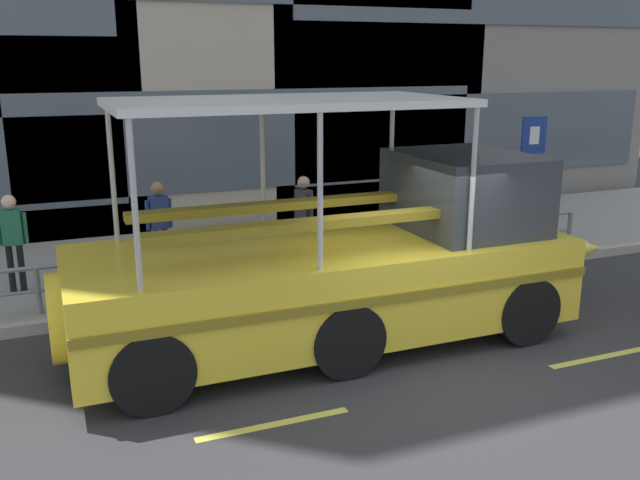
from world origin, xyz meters
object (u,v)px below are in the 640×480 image
object	(u,v)px
parking_sign	(531,158)
duck_tour_boat	(357,263)
pedestrian_mid_right	(159,219)
pedestrian_mid_left	(304,211)
pedestrian_near_stern	(12,234)
pedestrian_near_bow	(404,206)

from	to	relation	value
parking_sign	duck_tour_boat	bearing A→B (deg)	-151.89
parking_sign	pedestrian_mid_right	world-z (taller)	parking_sign
pedestrian_mid_left	pedestrian_near_stern	bearing A→B (deg)	177.04
duck_tour_boat	pedestrian_near_bow	bearing A→B (deg)	51.88
parking_sign	pedestrian_mid_left	world-z (taller)	parking_sign
parking_sign	pedestrian_near_bow	distance (m)	2.88
duck_tour_boat	pedestrian_mid_left	distance (m)	3.21
duck_tour_boat	pedestrian_mid_right	distance (m)	4.23
pedestrian_mid_right	pedestrian_near_bow	bearing A→B (deg)	-3.35
duck_tour_boat	pedestrian_mid_left	world-z (taller)	duck_tour_boat
pedestrian_mid_right	duck_tour_boat	bearing A→B (deg)	-57.92
pedestrian_near_bow	pedestrian_near_stern	distance (m)	7.26
pedestrian_near_bow	pedestrian_mid_left	distance (m)	2.21
pedestrian_mid_left	duck_tour_boat	bearing A→B (deg)	-96.91
duck_tour_boat	pedestrian_mid_left	xyz separation A→B (m)	(0.39, 3.19, 0.08)
pedestrian_near_bow	parking_sign	bearing A→B (deg)	-9.87
pedestrian_mid_left	pedestrian_near_stern	xyz separation A→B (m)	(-5.05, 0.26, -0.02)
pedestrian_mid_left	pedestrian_near_stern	distance (m)	5.06
duck_tour_boat	pedestrian_near_bow	xyz separation A→B (m)	(2.59, 3.30, -0.01)
pedestrian_near_bow	pedestrian_near_stern	xyz separation A→B (m)	(-7.25, 0.15, 0.08)
pedestrian_near_bow	pedestrian_mid_right	size ratio (longest dim) A/B	0.91
pedestrian_mid_left	pedestrian_mid_right	xyz separation A→B (m)	(-2.63, 0.39, 0.00)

